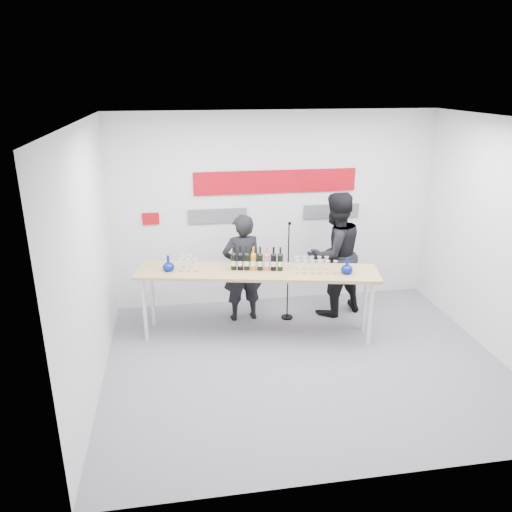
# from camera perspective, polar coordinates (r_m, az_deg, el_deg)

# --- Properties ---
(ground) EXTENTS (5.00, 5.00, 0.00)m
(ground) POSITION_cam_1_polar(r_m,az_deg,el_deg) (6.56, 5.53, -11.98)
(ground) COLOR slate
(ground) RESTS_ON ground
(back_wall) EXTENTS (5.00, 0.04, 3.00)m
(back_wall) POSITION_cam_1_polar(r_m,az_deg,el_deg) (7.78, 2.20, 5.28)
(back_wall) COLOR silver
(back_wall) RESTS_ON ground
(signage) EXTENTS (3.38, 0.02, 0.79)m
(signage) POSITION_cam_1_polar(r_m,az_deg,el_deg) (7.67, 1.86, 7.43)
(signage) COLOR #A40711
(signage) RESTS_ON back_wall
(tasting_table) EXTENTS (3.33, 1.30, 0.98)m
(tasting_table) POSITION_cam_1_polar(r_m,az_deg,el_deg) (6.77, 0.14, -2.24)
(tasting_table) COLOR tan
(tasting_table) RESTS_ON ground
(wine_bottles) EXTENTS (0.71, 0.22, 0.33)m
(wine_bottles) POSITION_cam_1_polar(r_m,az_deg,el_deg) (6.70, 0.09, -0.29)
(wine_bottles) COLOR black
(wine_bottles) RESTS_ON tasting_table
(decanter_left) EXTENTS (0.16, 0.16, 0.21)m
(decanter_left) POSITION_cam_1_polar(r_m,az_deg,el_deg) (6.80, -10.00, -0.80)
(decanter_left) COLOR navy
(decanter_left) RESTS_ON tasting_table
(decanter_right) EXTENTS (0.16, 0.16, 0.21)m
(decanter_right) POSITION_cam_1_polar(r_m,az_deg,el_deg) (6.72, 10.37, -1.10)
(decanter_right) COLOR navy
(decanter_right) RESTS_ON tasting_table
(glasses_left) EXTENTS (0.26, 0.26, 0.18)m
(glasses_left) POSITION_cam_1_polar(r_m,az_deg,el_deg) (6.79, -7.84, -0.85)
(glasses_left) COLOR silver
(glasses_left) RESTS_ON tasting_table
(glasses_right) EXTENTS (0.55, 0.32, 0.18)m
(glasses_right) POSITION_cam_1_polar(r_m,az_deg,el_deg) (6.72, 6.66, -1.04)
(glasses_right) COLOR silver
(glasses_right) RESTS_ON tasting_table
(presenter_left) EXTENTS (0.63, 0.46, 1.62)m
(presenter_left) POSITION_cam_1_polar(r_m,az_deg,el_deg) (7.29, -1.58, -1.39)
(presenter_left) COLOR black
(presenter_left) RESTS_ON ground
(presenter_right) EXTENTS (1.11, 0.98, 1.89)m
(presenter_right) POSITION_cam_1_polar(r_m,az_deg,el_deg) (7.54, 8.95, 0.18)
(presenter_right) COLOR black
(presenter_right) RESTS_ON ground
(mic_stand) EXTENTS (0.18, 0.18, 1.52)m
(mic_stand) POSITION_cam_1_polar(r_m,az_deg,el_deg) (7.44, 3.63, -3.87)
(mic_stand) COLOR black
(mic_stand) RESTS_ON ground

